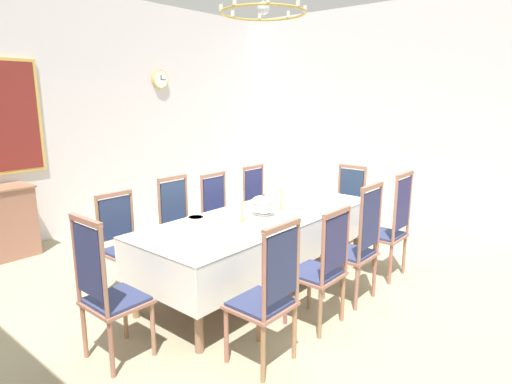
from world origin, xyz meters
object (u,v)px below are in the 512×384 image
object	(u,v)px
chair_north_b	(181,224)
bowl_near_right	(337,203)
chair_head_west	(107,290)
candlestick_east	(281,198)
spoon_secondary	(340,202)
chair_south_c	(357,243)
chair_north_a	(124,243)
chair_south_b	(322,266)
bowl_near_left	(196,219)
chandelier	(263,12)
chair_north_c	(221,214)
chair_south_a	(268,294)
chair_north_d	(260,203)
spoon_primary	(185,222)
soup_tureen	(264,205)
candlestick_west	(242,210)
bowl_far_left	(263,232)
mounted_clock	(160,80)
chair_south_d	(390,226)
dining_table	(263,222)
chair_head_east	(346,204)

from	to	relation	value
chair_north_b	bowl_near_right	distance (m)	1.80
chair_head_west	candlestick_east	bearing A→B (deg)	90.00
candlestick_east	spoon_secondary	size ratio (longest dim) A/B	1.91
chair_south_c	candlestick_east	xyz separation A→B (m)	(0.00, 0.94, 0.31)
chair_south_c	candlestick_east	distance (m)	0.99
chair_north_a	bowl_near_right	world-z (taller)	chair_north_a
chair_south_b	chair_south_c	bearing A→B (deg)	-0.61
bowl_near_left	chandelier	xyz separation A→B (m)	(0.60, -0.37, 1.97)
chair_north_b	bowl_near_right	bearing A→B (deg)	132.75
chair_south_c	chair_north_c	distance (m)	1.87
bowl_near_right	chair_south_a	bearing A→B (deg)	-163.99
chair_north_d	chandelier	size ratio (longest dim) A/B	1.27
chair_north_a	bowl_near_left	distance (m)	0.78
chair_south_a	spoon_primary	distance (m)	1.40
chair_north_d	bowl_near_right	bearing A→B (deg)	81.56
chair_north_c	bowl_near_left	bearing A→B (deg)	31.71
chair_south_c	chair_north_c	xyz separation A→B (m)	(0.00, 1.87, -0.05)
chair_north_d	soup_tureen	size ratio (longest dim) A/B	3.81
chair_north_a	candlestick_west	bearing A→B (deg)	129.05
soup_tureen	bowl_near_left	world-z (taller)	soup_tureen
bowl_far_left	candlestick_east	bearing A→B (deg)	26.93
chair_north_a	candlestick_east	xyz separation A→B (m)	(1.39, -0.93, 0.36)
chair_north_c	chair_north_a	bearing A→B (deg)	0.02
candlestick_east	soup_tureen	bearing A→B (deg)	180.00
chair_south_a	chair_south_b	bearing A→B (deg)	0.25
mounted_clock	chair_north_c	bearing A→B (deg)	-111.62
chair_north_a	chair_south_d	bearing A→B (deg)	138.97
chair_south_b	spoon_secondary	distance (m)	1.47
soup_tureen	dining_table	bearing A→B (deg)	180.00
chair_north_c	candlestick_east	world-z (taller)	candlestick_east
chair_north_d	bowl_near_left	world-z (taller)	chair_north_d
bowl_near_left	chair_head_east	bearing A→B (deg)	-8.79
soup_tureen	bowl_near_left	size ratio (longest dim) A/B	1.53
bowl_near_left	chandelier	distance (m)	2.09
bowl_far_left	dining_table	bearing A→B (deg)	39.79
chair_south_c	bowl_far_left	distance (m)	0.99
dining_table	bowl_near_left	bearing A→B (deg)	148.01
candlestick_west	spoon_primary	distance (m)	0.57
chair_head_west	spoon_primary	xyz separation A→B (m)	(1.11, 0.40, 0.20)
chair_head_east	bowl_near_left	distance (m)	2.45
chair_south_c	chair_north_d	world-z (taller)	chair_south_c
chair_south_a	mounted_clock	size ratio (longest dim) A/B	3.78
soup_tureen	candlestick_west	xyz separation A→B (m)	(-0.34, 0.00, 0.01)
chair_south_b	chandelier	world-z (taller)	chandelier
chair_north_d	bowl_far_left	xyz separation A→B (m)	(-1.58, -1.34, 0.25)
candlestick_east	bowl_near_right	distance (m)	0.69
chair_north_c	soup_tureen	world-z (taller)	chair_north_c
spoon_primary	mounted_clock	distance (m)	3.72
chair_south_a	chandelier	world-z (taller)	chandelier
chair_north_a	mounted_clock	xyz separation A→B (m)	(2.29, 2.28, 1.72)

